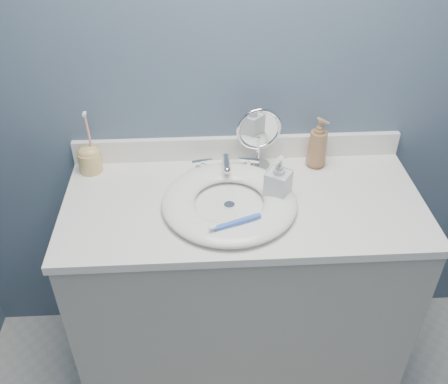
{
  "coord_description": "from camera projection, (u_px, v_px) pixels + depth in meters",
  "views": [
    {
      "loc": [
        -0.14,
        -0.35,
        1.92
      ],
      "look_at": [
        -0.07,
        0.94,
        0.94
      ],
      "focal_mm": 40.0,
      "sensor_mm": 36.0,
      "label": 1
    }
  ],
  "objects": [
    {
      "name": "toothbrush_holder",
      "position": [
        90.0,
        158.0,
        1.8
      ],
      "size": [
        0.08,
        0.08,
        0.24
      ],
      "rotation": [
        0.0,
        0.0,
        -0.02
      ],
      "color": "tan",
      "rests_on": "countertop"
    },
    {
      "name": "vanity_cabinet",
      "position": [
        241.0,
        291.0,
        1.96
      ],
      "size": [
        1.2,
        0.55,
        0.85
      ],
      "primitive_type": "cube",
      "color": "#A8A299",
      "rests_on": "ground"
    },
    {
      "name": "basin",
      "position": [
        229.0,
        202.0,
        1.65
      ],
      "size": [
        0.45,
        0.45,
        0.04
      ],
      "primitive_type": null,
      "color": "white",
      "rests_on": "countertop"
    },
    {
      "name": "faucet",
      "position": [
        226.0,
        166.0,
        1.8
      ],
      "size": [
        0.25,
        0.13,
        0.07
      ],
      "color": "silver",
      "rests_on": "countertop"
    },
    {
      "name": "drain",
      "position": [
        229.0,
        205.0,
        1.66
      ],
      "size": [
        0.04,
        0.04,
        0.01
      ],
      "primitive_type": "cylinder",
      "color": "silver",
      "rests_on": "countertop"
    },
    {
      "name": "toothbrush_lying",
      "position": [
        236.0,
        223.0,
        1.53
      ],
      "size": [
        0.17,
        0.08,
        0.02
      ],
      "rotation": [
        0.0,
        0.0,
        0.38
      ],
      "color": "blue",
      "rests_on": "basin"
    },
    {
      "name": "backsplash",
      "position": [
        238.0,
        148.0,
        1.87
      ],
      "size": [
        1.22,
        0.02,
        0.09
      ],
      "primitive_type": "cube",
      "color": "white",
      "rests_on": "countertop"
    },
    {
      "name": "back_wall",
      "position": [
        239.0,
        78.0,
        1.71
      ],
      "size": [
        2.2,
        0.02,
        2.4
      ],
      "primitive_type": "cube",
      "color": "#4B6371",
      "rests_on": "ground"
    },
    {
      "name": "makeup_mirror",
      "position": [
        259.0,
        136.0,
        1.77
      ],
      "size": [
        0.16,
        0.09,
        0.24
      ],
      "rotation": [
        0.0,
        0.0,
        0.11
      ],
      "color": "silver",
      "rests_on": "countertop"
    },
    {
      "name": "soap_bottle_clear",
      "position": [
        278.0,
        179.0,
        1.64
      ],
      "size": [
        0.1,
        0.11,
        0.17
      ],
      "primitive_type": "imported",
      "rotation": [
        0.0,
        0.0,
        -0.58
      ],
      "color": "silver",
      "rests_on": "countertop"
    },
    {
      "name": "countertop",
      "position": [
        243.0,
        204.0,
        1.7
      ],
      "size": [
        1.22,
        0.57,
        0.03
      ],
      "primitive_type": "cube",
      "color": "white",
      "rests_on": "vanity_cabinet"
    },
    {
      "name": "soap_bottle_amber",
      "position": [
        318.0,
        143.0,
        1.8
      ],
      "size": [
        0.11,
        0.11,
        0.19
      ],
      "primitive_type": "imported",
      "rotation": [
        0.0,
        0.0,
        0.65
      ],
      "color": "#926642",
      "rests_on": "countertop"
    }
  ]
}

